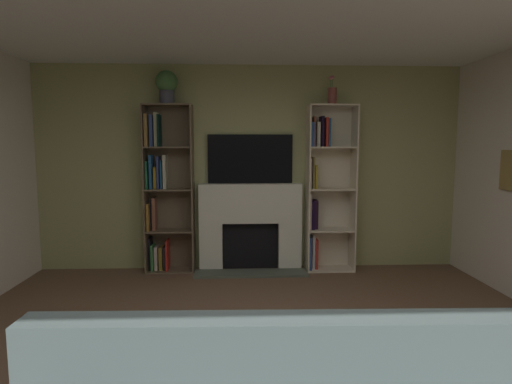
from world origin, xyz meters
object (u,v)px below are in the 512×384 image
(tv, at_px, (250,159))
(potted_plant, at_px, (167,85))
(fireplace, at_px, (250,225))
(vase_with_flowers, at_px, (332,95))
(bookshelf_left, at_px, (164,191))
(bookshelf_right, at_px, (324,188))

(tv, xyz_separation_m, potted_plant, (-1.04, -0.12, 0.92))
(fireplace, distance_m, tv, 0.87)
(tv, xyz_separation_m, vase_with_flowers, (1.04, -0.12, 0.81))
(bookshelf_left, distance_m, vase_with_flowers, 2.47)
(tv, height_order, bookshelf_right, bookshelf_right)
(potted_plant, bearing_deg, bookshelf_left, 144.36)
(bookshelf_left, distance_m, bookshelf_right, 2.08)
(bookshelf_left, xyz_separation_m, vase_with_flowers, (2.15, -0.05, 1.22))
(bookshelf_right, distance_m, vase_with_flowers, 1.19)
(bookshelf_left, bearing_deg, tv, 3.53)
(tv, distance_m, bookshelf_left, 1.19)
(bookshelf_right, bearing_deg, vase_with_flowers, -26.92)
(tv, relative_size, bookshelf_right, 0.51)
(fireplace, xyz_separation_m, bookshelf_right, (0.97, -0.02, 0.49))
(potted_plant, xyz_separation_m, vase_with_flowers, (2.08, -0.00, -0.11))
(bookshelf_left, height_order, potted_plant, potted_plant)
(fireplace, relative_size, potted_plant, 3.48)
(bookshelf_right, height_order, vase_with_flowers, vase_with_flowers)
(fireplace, relative_size, tv, 1.30)
(tv, height_order, potted_plant, potted_plant)
(bookshelf_right, bearing_deg, fireplace, 179.10)
(tv, bearing_deg, bookshelf_right, -4.97)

